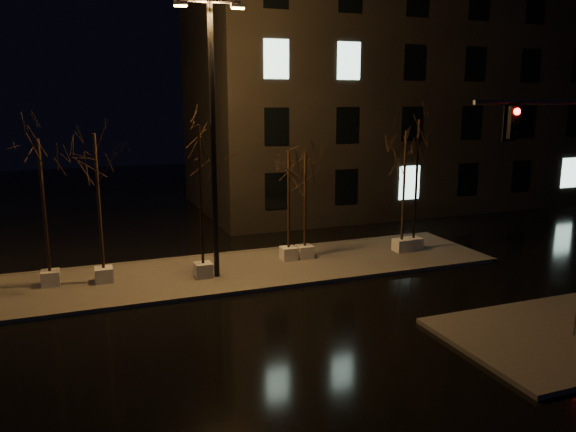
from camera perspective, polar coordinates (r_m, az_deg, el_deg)
name	(u,v)px	position (r m, az deg, el deg)	size (l,w,h in m)	color
ground	(286,329)	(17.52, -0.18, -11.41)	(90.00, 90.00, 0.00)	black
median	(234,271)	(22.85, -5.52, -5.60)	(22.00, 5.00, 0.15)	#46433F
sidewalk_corner	(565,335)	(18.82, 26.34, -10.77)	(7.00, 5.00, 0.15)	#46433F
building	(388,89)	(38.46, 10.16, 12.61)	(25.00, 12.00, 15.00)	black
tree_0	(41,172)	(21.79, -23.82, 4.08)	(1.80, 1.80, 5.53)	silver
tree_1	(96,167)	(21.44, -18.89, 4.69)	(1.80, 1.80, 5.70)	silver
tree_2	(200,160)	(21.12, -8.96, 5.66)	(1.80, 1.80, 5.97)	silver
tree_3	(289,176)	(23.31, 0.07, 4.07)	(1.80, 1.80, 4.74)	silver
tree_4	(305,177)	(23.59, 1.75, 3.97)	(1.80, 1.80, 4.63)	silver
tree_5	(405,158)	(25.09, 11.82, 5.77)	(1.80, 1.80, 5.54)	silver
tree_6	(418,149)	(25.49, 13.07, 6.63)	(1.80, 1.80, 6.02)	silver
streetlight_main	(213,124)	(21.02, -7.65, 9.29)	(2.54, 0.51, 10.15)	black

